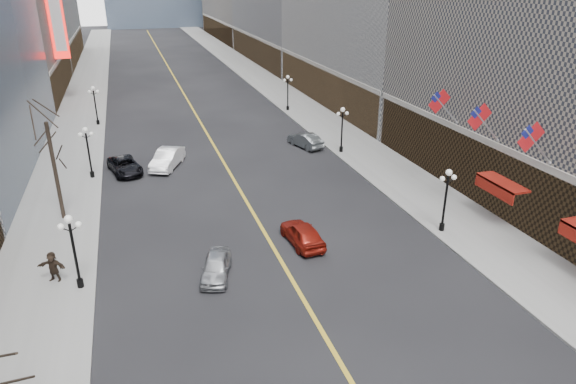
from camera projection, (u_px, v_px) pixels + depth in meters
sidewalk_east at (294, 103)px, 71.49m from camera, size 6.00×230.00×0.15m
sidewalk_west at (81, 118)px, 63.81m from camera, size 6.00×230.00×0.15m
lane_line at (184, 95)px, 76.46m from camera, size 0.25×200.00×0.02m
streetlamp_east_1 at (446, 194)px, 34.64m from camera, size 1.26×0.44×4.52m
streetlamp_east_2 at (342, 125)px, 50.45m from camera, size 1.26×0.44×4.52m
streetlamp_east_3 at (288, 89)px, 66.26m from camera, size 1.26×0.44×4.52m
streetlamp_west_1 at (73, 244)px, 28.17m from camera, size 1.26×0.44×4.52m
streetlamp_west_2 at (88, 147)px, 43.98m from camera, size 1.26×0.44×4.52m
streetlamp_west_3 at (95, 101)px, 59.79m from camera, size 1.26×0.44×4.52m
flag_3 at (533, 140)px, 31.25m from camera, size 2.87×0.12×2.87m
flag_4 at (481, 119)px, 35.65m from camera, size 2.87×0.12×2.87m
flag_5 at (441, 103)px, 40.04m from camera, size 2.87×0.12×2.87m
awning_c at (500, 184)px, 35.76m from camera, size 1.40×4.00×0.93m
theatre_marquee at (55, 12)px, 67.40m from camera, size 2.00×0.55×12.00m
tree_west_far at (49, 138)px, 35.18m from camera, size 3.60×3.60×7.92m
car_nb_near at (216, 267)px, 30.28m from camera, size 2.68×4.24×1.35m
car_nb_mid at (167, 158)px, 47.45m from camera, size 3.81×5.50×1.72m
car_nb_far at (125, 166)px, 46.15m from camera, size 3.40×5.41×1.39m
car_sb_mid at (302, 233)px, 33.95m from camera, size 2.16×4.61×1.53m
car_sb_far at (305, 140)px, 53.08m from camera, size 2.82×4.77×1.49m
ped_west_far at (53, 266)px, 29.52m from camera, size 1.75×1.20×1.85m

